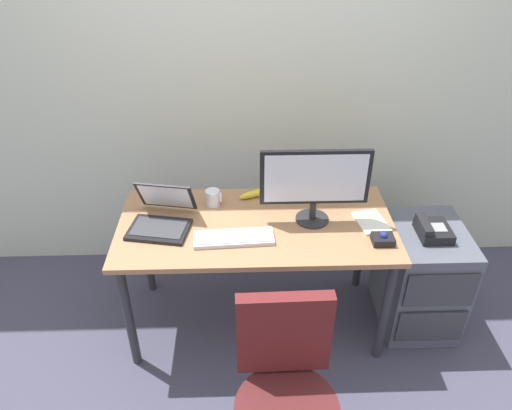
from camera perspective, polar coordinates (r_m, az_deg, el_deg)
name	(u,v)px	position (r m, az deg, el deg)	size (l,w,h in m)	color
ground_plane	(256,319)	(3.12, 0.00, -13.15)	(8.00, 8.00, 0.00)	#454357
back_wall	(252,60)	(2.97, -0.45, 16.58)	(6.00, 0.10, 2.80)	beige
desk	(256,235)	(2.68, 0.00, -3.58)	(1.49, 0.71, 0.74)	#A5744E
file_cabinet	(420,277)	(3.06, 18.68, -8.01)	(0.42, 0.53, 0.65)	#535664
desk_phone	(432,230)	(2.83, 19.93, -2.77)	(0.17, 0.20, 0.09)	black
office_chair	(285,405)	(2.26, 3.41, -22.31)	(0.52, 0.52, 0.91)	black
monitor_main	(315,181)	(2.54, 6.91, 2.77)	(0.57, 0.18, 0.42)	#262628
keyboard	(234,238)	(2.51, -2.61, -3.84)	(0.42, 0.16, 0.03)	silver
laptop	(162,217)	(2.64, -10.99, -1.38)	(0.36, 0.37, 0.22)	black
trackball_mouse	(383,239)	(2.57, 14.62, -3.85)	(0.11, 0.09, 0.07)	black
coffee_mug	(213,198)	(2.76, -5.00, 0.85)	(0.09, 0.08, 0.09)	silver
paper_notepad	(371,222)	(2.70, 13.29, -1.94)	(0.15, 0.21, 0.01)	white
banana	(255,194)	(2.84, -0.10, 1.33)	(0.19, 0.04, 0.04)	yellow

